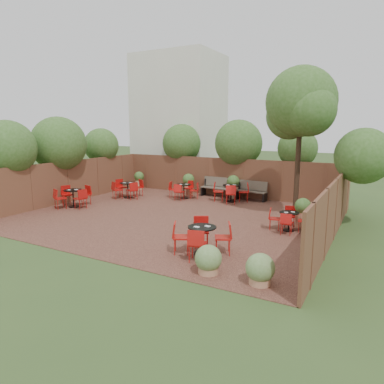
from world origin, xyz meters
The scene contains 13 objects.
ground centered at (0.00, 0.00, 0.00)m, with size 80.00×80.00×0.00m, color #354F23.
courtyard_paving centered at (0.00, 0.00, 0.01)m, with size 12.00×10.00×0.02m, color #321814.
fence_back centered at (0.00, 5.00, 1.00)m, with size 12.00×0.08×2.00m, color #583120.
fence_left centered at (-6.00, 0.00, 1.00)m, with size 0.08×10.00×2.00m, color #583120.
fence_right centered at (6.00, 0.00, 1.00)m, with size 0.08×10.00×2.00m, color #583120.
neighbour_building centered at (-4.50, 8.00, 4.00)m, with size 5.00×4.00×8.00m, color silver.
overhang_foliage centered at (-2.54, 2.40, 2.69)m, with size 15.48×10.52×2.61m.
courtyard_tree centered at (4.26, 2.35, 4.37)m, with size 2.82×2.72×5.88m.
park_bench_left centered at (-0.27, 4.63, 0.53)m, with size 1.65×0.61×1.00m.
park_bench_right centered at (1.64, 4.63, 0.51)m, with size 1.58×0.66×0.95m.
bistro_tables centered at (-0.59, 0.88, 0.47)m, with size 10.99×8.71×0.94m.
planters centered at (-0.25, 3.66, 0.62)m, with size 10.50×4.37×1.16m.
low_shrubs centered at (4.74, -3.53, 0.37)m, with size 2.71×3.40×0.74m.
Camera 1 is at (7.25, -11.77, 3.62)m, focal length 32.83 mm.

